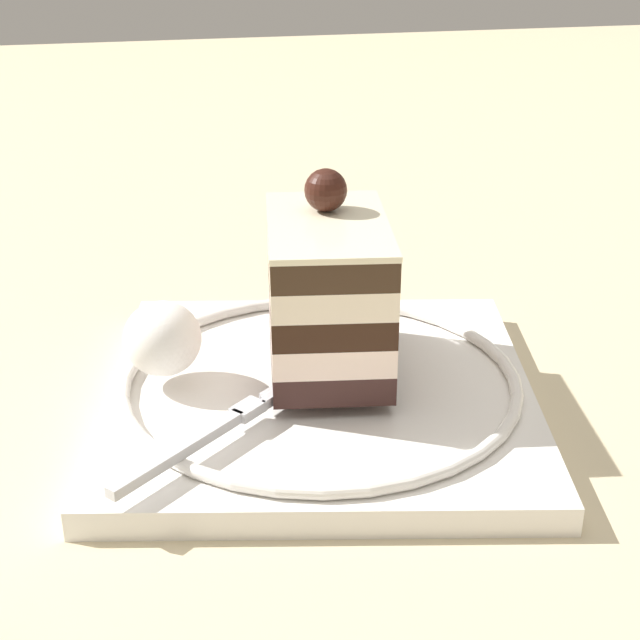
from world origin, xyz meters
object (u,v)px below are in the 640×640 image
(dessert_plate, at_px, (320,392))
(fork, at_px, (217,429))
(cake_slice, at_px, (328,291))
(whipped_cream_dollop, at_px, (163,339))

(dessert_plate, height_order, fork, fork)
(cake_slice, distance_m, fork, 0.10)
(cake_slice, xyz_separation_m, fork, (0.06, 0.06, -0.04))
(dessert_plate, xyz_separation_m, fork, (0.06, 0.05, 0.01))
(fork, bearing_deg, cake_slice, -136.60)
(cake_slice, xyz_separation_m, whipped_cream_dollop, (0.08, -0.00, -0.02))
(whipped_cream_dollop, bearing_deg, cake_slice, 177.49)
(dessert_plate, xyz_separation_m, whipped_cream_dollop, (0.08, -0.02, 0.03))
(whipped_cream_dollop, bearing_deg, dessert_plate, 166.80)
(dessert_plate, relative_size, cake_slice, 2.36)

